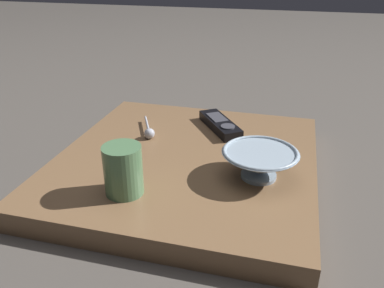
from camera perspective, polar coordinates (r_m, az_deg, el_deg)
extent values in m
plane|color=#47423D|center=(0.92, -0.76, -4.27)|extent=(6.00, 6.00, 0.00)
cube|color=brown|center=(0.91, -0.77, -2.97)|extent=(0.57, 0.60, 0.05)
cylinder|color=#8C9EAD|center=(0.82, 9.60, -4.49)|extent=(0.07, 0.07, 0.01)
cone|color=#8C9EAD|center=(0.81, 9.75, -2.74)|extent=(0.15, 0.15, 0.05)
torus|color=#8C9EAD|center=(0.79, 9.88, -1.20)|extent=(0.15, 0.15, 0.01)
cylinder|color=#4C724C|center=(0.75, -9.93, -3.74)|extent=(0.07, 0.07, 0.10)
cylinder|color=#A3A5B2|center=(1.03, -6.50, 2.84)|extent=(0.05, 0.09, 0.01)
sphere|color=#A3A5B2|center=(0.98, -6.17, 1.52)|extent=(0.03, 0.03, 0.03)
cube|color=black|center=(1.03, 4.08, 2.83)|extent=(0.14, 0.17, 0.02)
cylinder|color=#3A3A42|center=(0.98, 5.20, 2.55)|extent=(0.04, 0.04, 0.00)
cube|color=#3A3A42|center=(1.04, 3.63, 3.90)|extent=(0.07, 0.08, 0.00)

